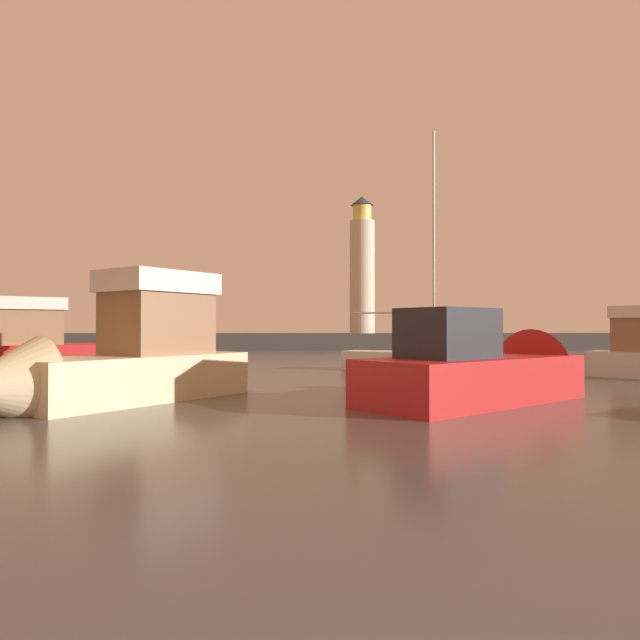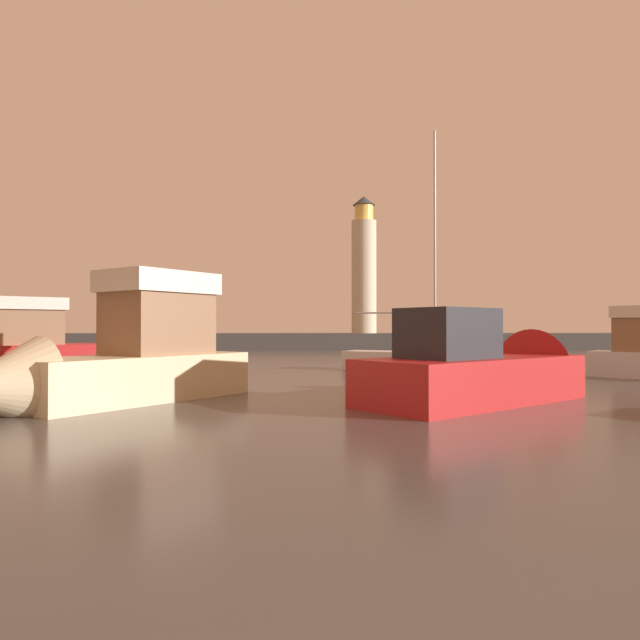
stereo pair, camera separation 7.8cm
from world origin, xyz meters
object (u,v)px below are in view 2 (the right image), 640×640
object	(u,v)px
lighthouse	(364,268)
sailboat_moored	(420,360)
motorboat_2	(503,371)
mooring_buoy	(514,372)
motorboat_5	(113,358)

from	to	relation	value
lighthouse	sailboat_moored	xyz separation A→B (m)	(-0.42, -29.88, -7.72)
motorboat_2	mooring_buoy	xyz separation A→B (m)	(1.87, 4.06, -0.36)
lighthouse	mooring_buoy	bearing A→B (deg)	-87.19
motorboat_2	sailboat_moored	bearing A→B (deg)	91.88
motorboat_2	mooring_buoy	size ratio (longest dim) A/B	9.40
sailboat_moored	mooring_buoy	size ratio (longest dim) A/B	12.06
mooring_buoy	lighthouse	bearing A→B (deg)	92.81
motorboat_2	motorboat_5	size ratio (longest dim) A/B	1.08
motorboat_5	mooring_buoy	bearing A→B (deg)	19.32
lighthouse	sailboat_moored	world-z (taller)	lighthouse
mooring_buoy	motorboat_5	bearing A→B (deg)	-160.68
sailboat_moored	motorboat_2	bearing A→B (deg)	-88.12
lighthouse	motorboat_2	xyz separation A→B (m)	(-0.06, -40.86, -7.43)
motorboat_2	sailboat_moored	xyz separation A→B (m)	(-0.36, 10.98, -0.30)
lighthouse	mooring_buoy	distance (m)	37.66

